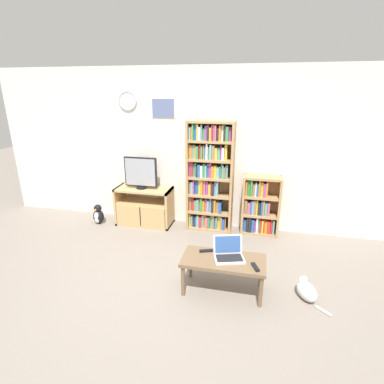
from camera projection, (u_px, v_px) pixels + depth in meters
The scene contains 12 objects.
ground_plane at pixel (165, 283), 3.65m from camera, with size 18.00×18.00×0.00m, color gray.
wall_back at pixel (196, 149), 4.93m from camera, with size 7.16×0.09×2.60m.
tv_stand at pixel (144, 206), 5.17m from camera, with size 0.95×0.43×0.65m.
television at pixel (141, 173), 4.99m from camera, with size 0.56×0.18×0.53m.
bookshelf_tall at pixel (209, 177), 4.83m from camera, with size 0.74×0.31×1.80m.
bookshelf_short at pixel (259, 207), 4.82m from camera, with size 0.59×0.29×0.96m.
coffee_table at pixel (223, 263), 3.41m from camera, with size 0.95×0.46×0.42m.
laptop at pixel (229, 253), 3.41m from camera, with size 0.40×0.35×0.24m.
remote_near_laptop at pixel (255, 267), 3.23m from camera, with size 0.10×0.16×0.02m.
remote_far_from_laptop at pixel (206, 251), 3.55m from camera, with size 0.17×0.10×0.02m.
cat at pixel (306, 290), 3.37m from camera, with size 0.38×0.44×0.24m.
penguin_figurine at pixel (98, 215), 5.24m from camera, with size 0.19×0.17×0.35m.
Camera 1 is at (1.02, -2.93, 2.25)m, focal length 28.00 mm.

